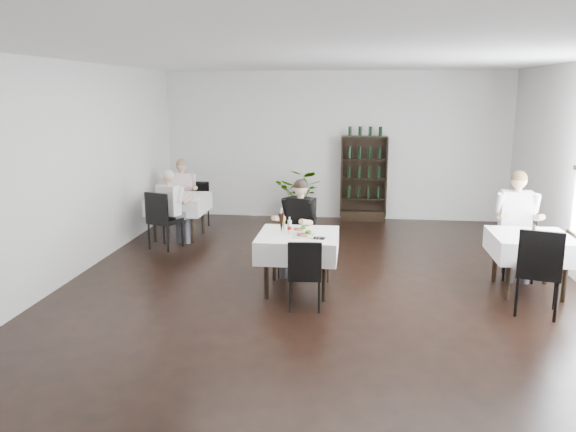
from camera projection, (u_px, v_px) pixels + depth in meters
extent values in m
plane|color=black|center=(320.00, 291.00, 7.42)|extent=(9.00, 9.00, 0.00)
plane|color=white|center=(324.00, 56.00, 6.78)|extent=(9.00, 9.00, 0.00)
plane|color=white|center=(335.00, 146.00, 11.46)|extent=(7.00, 0.00, 7.00)
plane|color=white|center=(268.00, 316.00, 2.74)|extent=(7.00, 0.00, 7.00)
plane|color=white|center=(61.00, 174.00, 7.50)|extent=(0.00, 9.00, 9.00)
cube|color=black|center=(363.00, 215.00, 11.52)|extent=(0.90, 0.28, 0.20)
cylinder|color=black|center=(266.00, 272.00, 7.07)|extent=(0.06, 0.06, 0.71)
cylinder|color=black|center=(275.00, 256.00, 7.78)|extent=(0.06, 0.06, 0.71)
cylinder|color=black|center=(324.00, 274.00, 6.99)|extent=(0.06, 0.06, 0.71)
cylinder|color=black|center=(327.00, 257.00, 7.69)|extent=(0.06, 0.06, 0.71)
cube|color=black|center=(298.00, 237.00, 7.30)|extent=(0.85, 0.85, 0.04)
cube|color=white|center=(298.00, 245.00, 7.32)|extent=(1.03, 1.03, 0.30)
cylinder|color=black|center=(155.00, 222.00, 9.79)|extent=(0.06, 0.06, 0.71)
cylinder|color=black|center=(167.00, 214.00, 10.45)|extent=(0.06, 0.06, 0.71)
cylinder|color=black|center=(192.00, 223.00, 9.71)|extent=(0.06, 0.06, 0.71)
cylinder|color=black|center=(203.00, 215.00, 10.37)|extent=(0.06, 0.06, 0.71)
cube|color=black|center=(178.00, 198.00, 10.00)|extent=(0.80, 0.80, 0.04)
cube|color=white|center=(179.00, 204.00, 10.03)|extent=(0.98, 0.98, 0.30)
cylinder|color=black|center=(508.00, 273.00, 7.04)|extent=(0.06, 0.06, 0.71)
cylinder|color=black|center=(495.00, 257.00, 7.70)|extent=(0.06, 0.06, 0.71)
cylinder|color=black|center=(565.00, 275.00, 6.96)|extent=(0.06, 0.06, 0.71)
cylinder|color=black|center=(547.00, 259.00, 7.62)|extent=(0.06, 0.06, 0.71)
cube|color=black|center=(531.00, 238.00, 7.25)|extent=(0.80, 0.80, 0.04)
cube|color=white|center=(530.00, 246.00, 7.27)|extent=(0.98, 0.98, 0.30)
imported|color=#2F6020|center=(301.00, 194.00, 11.46)|extent=(1.11, 1.01, 1.06)
cylinder|color=black|center=(279.00, 264.00, 7.91)|extent=(0.03, 0.03, 0.41)
cylinder|color=black|center=(291.00, 257.00, 8.22)|extent=(0.03, 0.03, 0.41)
cylinder|color=black|center=(301.00, 267.00, 7.74)|extent=(0.03, 0.03, 0.41)
cylinder|color=black|center=(313.00, 261.00, 8.05)|extent=(0.03, 0.03, 0.41)
cube|color=black|center=(296.00, 246.00, 7.93)|extent=(0.54, 0.54, 0.06)
cube|color=black|center=(302.00, 227.00, 8.04)|extent=(0.40, 0.20, 0.45)
cylinder|color=black|center=(319.00, 287.00, 6.97)|extent=(0.03, 0.03, 0.40)
cylinder|color=black|center=(319.00, 297.00, 6.64)|extent=(0.03, 0.03, 0.40)
cylinder|color=black|center=(291.00, 287.00, 6.99)|extent=(0.03, 0.03, 0.40)
cylinder|color=black|center=(290.00, 297.00, 6.65)|extent=(0.03, 0.03, 0.40)
cube|color=black|center=(305.00, 274.00, 6.76)|extent=(0.42, 0.42, 0.06)
cube|color=black|center=(305.00, 260.00, 6.54)|extent=(0.40, 0.07, 0.43)
cylinder|color=black|center=(186.00, 219.00, 10.69)|extent=(0.03, 0.03, 0.40)
cylinder|color=black|center=(191.00, 216.00, 11.03)|extent=(0.03, 0.03, 0.40)
cylinder|color=black|center=(204.00, 220.00, 10.65)|extent=(0.03, 0.03, 0.40)
cylinder|color=black|center=(208.00, 216.00, 10.99)|extent=(0.03, 0.03, 0.40)
cube|color=black|center=(197.00, 206.00, 10.79)|extent=(0.41, 0.41, 0.06)
cube|color=black|center=(199.00, 193.00, 10.92)|extent=(0.40, 0.05, 0.44)
cylinder|color=black|center=(182.00, 234.00, 9.51)|extent=(0.03, 0.03, 0.44)
cylinder|color=black|center=(168.00, 239.00, 9.17)|extent=(0.03, 0.03, 0.44)
cylinder|color=black|center=(164.00, 231.00, 9.68)|extent=(0.03, 0.03, 0.44)
cylinder|color=black|center=(149.00, 237.00, 9.34)|extent=(0.03, 0.03, 0.44)
cube|color=black|center=(165.00, 221.00, 9.37)|extent=(0.57, 0.57, 0.07)
cube|color=black|center=(156.00, 208.00, 9.13)|extent=(0.43, 0.19, 0.48)
cylinder|color=black|center=(504.00, 267.00, 7.76)|extent=(0.03, 0.03, 0.42)
cylinder|color=black|center=(504.00, 259.00, 8.10)|extent=(0.03, 0.03, 0.42)
cylinder|color=black|center=(533.00, 269.00, 7.64)|extent=(0.03, 0.03, 0.42)
cylinder|color=black|center=(531.00, 262.00, 7.98)|extent=(0.03, 0.03, 0.42)
cube|color=black|center=(519.00, 248.00, 7.82)|extent=(0.51, 0.51, 0.06)
cube|color=black|center=(520.00, 227.00, 7.94)|extent=(0.42, 0.14, 0.46)
cylinder|color=black|center=(555.00, 291.00, 6.74)|extent=(0.04, 0.04, 0.48)
cylinder|color=black|center=(556.00, 302.00, 6.36)|extent=(0.04, 0.04, 0.48)
cylinder|color=black|center=(518.00, 286.00, 6.90)|extent=(0.04, 0.04, 0.48)
cylinder|color=black|center=(516.00, 297.00, 6.53)|extent=(0.04, 0.04, 0.48)
cube|color=black|center=(538.00, 272.00, 6.57)|extent=(0.60, 0.60, 0.07)
cube|color=black|center=(541.00, 254.00, 6.32)|extent=(0.47, 0.19, 0.52)
cube|color=#414047|center=(289.00, 239.00, 7.97)|extent=(0.28, 0.42, 0.13)
cylinder|color=#414047|center=(283.00, 262.00, 7.89)|extent=(0.10, 0.10, 0.47)
cube|color=#414047|center=(301.00, 241.00, 7.88)|extent=(0.28, 0.42, 0.13)
cylinder|color=#414047|center=(295.00, 264.00, 7.80)|extent=(0.10, 0.10, 0.47)
cube|color=black|center=(301.00, 216.00, 8.01)|extent=(0.43, 0.34, 0.52)
cylinder|color=tan|center=(279.00, 219.00, 7.90)|extent=(0.19, 0.30, 0.15)
cylinder|color=tan|center=(306.00, 222.00, 7.69)|extent=(0.19, 0.30, 0.15)
sphere|color=tan|center=(301.00, 188.00, 7.91)|extent=(0.20, 0.20, 0.20)
sphere|color=black|center=(301.00, 186.00, 7.90)|extent=(0.20, 0.20, 0.20)
cube|color=#414047|center=(178.00, 204.00, 10.53)|extent=(0.27, 0.41, 0.13)
cylinder|color=#414047|center=(180.00, 221.00, 10.44)|extent=(0.10, 0.10, 0.46)
cube|color=#414047|center=(188.00, 203.00, 10.58)|extent=(0.27, 0.41, 0.13)
cylinder|color=#414047|center=(190.00, 220.00, 10.49)|extent=(0.10, 0.10, 0.46)
cube|color=beige|center=(182.00, 186.00, 10.66)|extent=(0.42, 0.33, 0.51)
cylinder|color=tan|center=(172.00, 190.00, 10.37)|extent=(0.18, 0.30, 0.14)
cylinder|color=tan|center=(195.00, 189.00, 10.48)|extent=(0.18, 0.30, 0.14)
sphere|color=tan|center=(181.00, 166.00, 10.56)|extent=(0.20, 0.20, 0.20)
sphere|color=olive|center=(181.00, 164.00, 10.55)|extent=(0.20, 0.20, 0.20)
cube|color=#414047|center=(180.00, 216.00, 9.51)|extent=(0.26, 0.41, 0.13)
cylinder|color=#414047|center=(187.00, 231.00, 9.71)|extent=(0.10, 0.10, 0.45)
cube|color=#414047|center=(172.00, 215.00, 9.59)|extent=(0.26, 0.41, 0.13)
cylinder|color=#414047|center=(179.00, 230.00, 9.80)|extent=(0.10, 0.10, 0.45)
cube|color=white|center=(169.00, 200.00, 9.34)|extent=(0.41, 0.32, 0.50)
cylinder|color=tan|center=(188.00, 200.00, 9.46)|extent=(0.17, 0.29, 0.14)
cylinder|color=tan|center=(169.00, 198.00, 9.65)|extent=(0.17, 0.29, 0.14)
sphere|color=tan|center=(168.00, 177.00, 9.27)|extent=(0.19, 0.19, 0.19)
sphere|color=beige|center=(168.00, 175.00, 9.26)|extent=(0.19, 0.19, 0.19)
cube|color=#414047|center=(509.00, 238.00, 7.81)|extent=(0.17, 0.44, 0.15)
cylinder|color=#414047|center=(510.00, 265.00, 7.70)|extent=(0.11, 0.11, 0.51)
cube|color=#414047|center=(525.00, 239.00, 7.78)|extent=(0.17, 0.44, 0.15)
cylinder|color=#414047|center=(526.00, 265.00, 7.67)|extent=(0.11, 0.11, 0.51)
cube|color=white|center=(516.00, 211.00, 7.91)|extent=(0.43, 0.25, 0.57)
cylinder|color=tan|center=(502.00, 216.00, 7.69)|extent=(0.10, 0.33, 0.16)
cylinder|color=tan|center=(539.00, 218.00, 7.61)|extent=(0.10, 0.33, 0.16)
sphere|color=tan|center=(519.00, 181.00, 7.80)|extent=(0.22, 0.22, 0.22)
sphere|color=brown|center=(519.00, 178.00, 7.79)|extent=(0.22, 0.22, 0.22)
cube|color=white|center=(300.00, 230.00, 7.45)|extent=(0.24, 0.24, 0.02)
cube|color=#532A17|center=(297.00, 229.00, 7.43)|extent=(0.10, 0.09, 0.02)
sphere|color=#35731E|center=(304.00, 227.00, 7.47)|extent=(0.06, 0.06, 0.06)
cube|color=#9C6947|center=(301.00, 230.00, 7.39)|extent=(0.10, 0.09, 0.02)
cube|color=white|center=(304.00, 236.00, 7.16)|extent=(0.27, 0.27, 0.02)
cube|color=#532A17|center=(301.00, 234.00, 7.14)|extent=(0.12, 0.10, 0.03)
sphere|color=#35731E|center=(309.00, 232.00, 7.18)|extent=(0.06, 0.06, 0.06)
cube|color=#9C6947|center=(305.00, 236.00, 7.09)|extent=(0.11, 0.10, 0.02)
cone|color=black|center=(281.00, 223.00, 7.30)|extent=(0.08, 0.08, 0.27)
cylinder|color=silver|center=(281.00, 211.00, 7.26)|extent=(0.02, 0.02, 0.07)
cone|color=gold|center=(284.00, 225.00, 7.35)|extent=(0.06, 0.06, 0.21)
cylinder|color=silver|center=(284.00, 215.00, 7.32)|extent=(0.02, 0.02, 0.05)
cylinder|color=silver|center=(290.00, 227.00, 7.29)|extent=(0.05, 0.05, 0.18)
cylinder|color=#B30C0A|center=(290.00, 228.00, 7.29)|extent=(0.06, 0.06, 0.04)
cylinder|color=silver|center=(290.00, 219.00, 7.26)|extent=(0.02, 0.02, 0.04)
cube|color=black|center=(318.00, 238.00, 7.06)|extent=(0.18, 0.15, 0.01)
cylinder|color=silver|center=(317.00, 237.00, 7.06)|extent=(0.04, 0.17, 0.01)
cylinder|color=silver|center=(320.00, 238.00, 7.06)|extent=(0.03, 0.17, 0.01)
cylinder|color=black|center=(534.00, 229.00, 7.35)|extent=(0.05, 0.05, 0.10)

